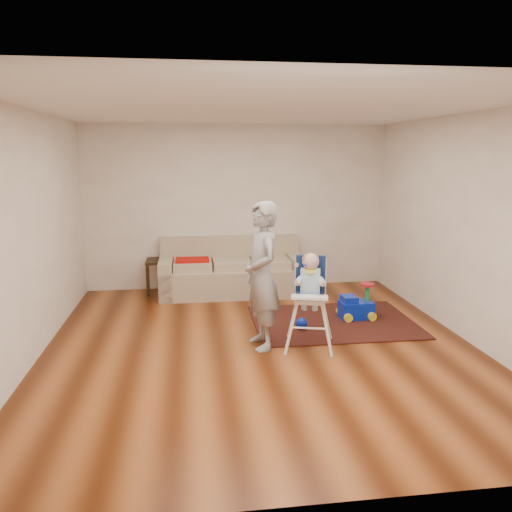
{
  "coord_description": "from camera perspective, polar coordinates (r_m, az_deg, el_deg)",
  "views": [
    {
      "loc": [
        -0.79,
        -5.5,
        2.22
      ],
      "look_at": [
        0.0,
        0.4,
        1.0
      ],
      "focal_mm": 35.0,
      "sensor_mm": 36.0,
      "label": 1
    }
  ],
  "objects": [
    {
      "name": "high_chair",
      "position": [
        5.8,
        6.16,
        -5.28
      ],
      "size": [
        0.64,
        0.64,
        1.13
      ],
      "rotation": [
        0.0,
        0.0,
        -0.26
      ],
      "color": "white",
      "rests_on": "ground"
    },
    {
      "name": "toy_ball",
      "position": [
        6.47,
        5.24,
        -7.68
      ],
      "size": [
        0.15,
        0.15,
        0.15
      ],
      "primitive_type": "sphere",
      "color": "#0925C0",
      "rests_on": "area_rug"
    },
    {
      "name": "area_rug",
      "position": [
        6.85,
        8.82,
        -7.42
      ],
      "size": [
        2.14,
        1.61,
        0.02
      ],
      "primitive_type": "cube",
      "rotation": [
        0.0,
        0.0,
        -0.01
      ],
      "color": "black",
      "rests_on": "ground"
    },
    {
      "name": "ride_on_toy",
      "position": [
        6.95,
        11.42,
        -5.04
      ],
      "size": [
        0.46,
        0.34,
        0.49
      ],
      "primitive_type": null,
      "rotation": [
        0.0,
        0.0,
        0.05
      ],
      "color": "#0925C0",
      "rests_on": "area_rug"
    },
    {
      "name": "sofa",
      "position": [
        8.03,
        -2.81,
        -1.22
      ],
      "size": [
        2.29,
        0.95,
        0.88
      ],
      "rotation": [
        0.0,
        0.0,
        -0.0
      ],
      "color": "tan",
      "rests_on": "ground"
    },
    {
      "name": "ground",
      "position": [
        5.99,
        0.52,
        -10.19
      ],
      "size": [
        5.5,
        5.5,
        0.0
      ],
      "primitive_type": "plane",
      "color": "#461B07",
      "rests_on": "ground"
    },
    {
      "name": "side_table",
      "position": [
        8.3,
        -10.46,
        -2.19
      ],
      "size": [
        0.55,
        0.55,
        0.55
      ],
      "primitive_type": null,
      "color": "black",
      "rests_on": "ground"
    },
    {
      "name": "room_envelope",
      "position": [
        6.09,
        -0.16,
        8.33
      ],
      "size": [
        5.04,
        5.52,
        2.72
      ],
      "color": "beige",
      "rests_on": "ground"
    },
    {
      "name": "adult",
      "position": [
        5.7,
        0.67,
        -2.28
      ],
      "size": [
        0.51,
        0.68,
        1.71
      ],
      "primitive_type": "imported",
      "rotation": [
        0.0,
        0.0,
        -1.4
      ],
      "color": "gray",
      "rests_on": "ground"
    }
  ]
}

